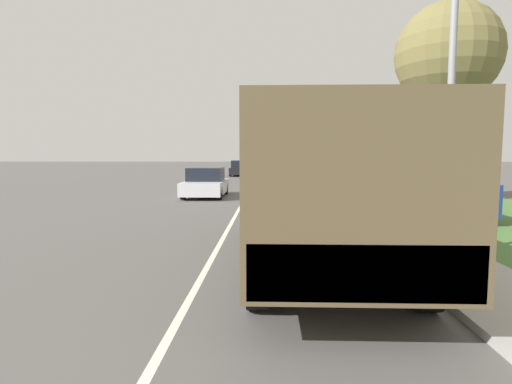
{
  "coord_description": "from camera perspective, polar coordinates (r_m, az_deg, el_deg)",
  "views": [
    {
      "loc": [
        1.15,
        5.41,
        2.1
      ],
      "look_at": [
        0.85,
        14.75,
        1.23
      ],
      "focal_mm": 28.0,
      "sensor_mm": 36.0,
      "label": 1
    }
  ],
  "objects": [
    {
      "name": "car_second_ahead",
      "position": [
        30.31,
        2.77,
        2.64
      ],
      "size": [
        1.79,
        4.45,
        1.52
      ],
      "color": "black",
      "rests_on": "ground"
    },
    {
      "name": "car_fourth_ahead",
      "position": [
        54.94,
        2.22,
        3.91
      ],
      "size": [
        1.83,
        4.18,
        1.71
      ],
      "color": "maroon",
      "rests_on": "ground"
    },
    {
      "name": "grass_strip_right",
      "position": [
        35.51,
        14.44,
        1.77
      ],
      "size": [
        7.0,
        120.0,
        0.02
      ],
      "color": "#4C7538",
      "rests_on": "ground"
    },
    {
      "name": "lane_centre_stripe",
      "position": [
        34.67,
        -0.08,
        1.85
      ],
      "size": [
        0.12,
        120.0,
        0.0
      ],
      "color": "silver",
      "rests_on": "ground"
    },
    {
      "name": "car_third_ahead",
      "position": [
        40.19,
        -2.4,
        3.31
      ],
      "size": [
        1.74,
        4.03,
        1.55
      ],
      "color": "black",
      "rests_on": "ground"
    },
    {
      "name": "car_nearest_ahead",
      "position": [
        20.23,
        -7.2,
        1.2
      ],
      "size": [
        1.94,
        4.05,
        1.46
      ],
      "color": "silver",
      "rests_on": "ground"
    },
    {
      "name": "pickup_truck",
      "position": [
        15.6,
        23.44,
        0.29
      ],
      "size": [
        1.93,
        5.26,
        1.75
      ],
      "color": "navy",
      "rests_on": "grass_strip_right"
    },
    {
      "name": "utility_box",
      "position": [
        11.99,
        26.76,
        -3.55
      ],
      "size": [
        0.55,
        0.45,
        0.7
      ],
      "color": "#3D7042",
      "rests_on": "grass_strip_right"
    },
    {
      "name": "lamp_post",
      "position": [
        9.3,
        25.44,
        23.12
      ],
      "size": [
        1.69,
        0.24,
        8.41
      ],
      "color": "gray",
      "rests_on": "sidewalk_right"
    },
    {
      "name": "tree_mid_right",
      "position": [
        18.9,
        25.69,
        17.25
      ],
      "size": [
        4.19,
        4.19,
        8.26
      ],
      "color": "#4C3D2D",
      "rests_on": "grass_strip_right"
    },
    {
      "name": "tree_far_right",
      "position": [
        35.36,
        12.74,
        10.52
      ],
      "size": [
        3.44,
        3.44,
        7.14
      ],
      "color": "brown",
      "rests_on": "grass_strip_right"
    },
    {
      "name": "sidewalk_right",
      "position": [
        34.81,
        7.35,
        1.91
      ],
      "size": [
        1.8,
        120.0,
        0.12
      ],
      "color": "#ADAAA3",
      "rests_on": "ground"
    },
    {
      "name": "ground_plane",
      "position": [
        34.67,
        -0.08,
        1.84
      ],
      "size": [
        180.0,
        180.0,
        0.0
      ],
      "primitive_type": "plane",
      "color": "#565451"
    },
    {
      "name": "military_truck",
      "position": [
        7.74,
        9.12,
        1.33
      ],
      "size": [
        2.54,
        7.71,
        2.78
      ],
      "color": "#474C38",
      "rests_on": "ground"
    }
  ]
}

